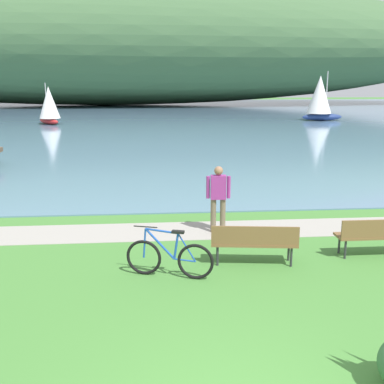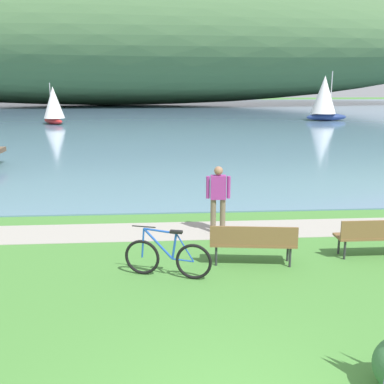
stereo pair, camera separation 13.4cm
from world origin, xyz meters
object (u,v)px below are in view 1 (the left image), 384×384
object	(u,v)px
sailboat_mid_bay	(49,105)
sailboat_toward_hillside	(320,98)
park_bench_further_along	(379,234)
person_at_shoreline	(218,195)
park_bench_near_camera	(254,241)
bicycle_leaning_near_bench	(169,258)

from	to	relation	value
sailboat_mid_bay	sailboat_toward_hillside	bearing A→B (deg)	4.19
park_bench_further_along	sailboat_mid_bay	bearing A→B (deg)	112.82
park_bench_further_along	person_at_shoreline	size ratio (longest dim) A/B	1.05
park_bench_near_camera	sailboat_mid_bay	bearing A→B (deg)	108.37
bicycle_leaning_near_bench	person_at_shoreline	world-z (taller)	person_at_shoreline
sailboat_toward_hillside	person_at_shoreline	bearing A→B (deg)	-113.63
park_bench_further_along	sailboat_toward_hillside	bearing A→B (deg)	72.39
person_at_shoreline	sailboat_mid_bay	bearing A→B (deg)	108.82
bicycle_leaning_near_bench	sailboat_mid_bay	size ratio (longest dim) A/B	0.49
person_at_shoreline	sailboat_mid_bay	world-z (taller)	sailboat_mid_bay
bicycle_leaning_near_bench	sailboat_toward_hillside	bearing A→B (deg)	66.14
sailboat_mid_bay	sailboat_toward_hillside	xyz separation A→B (m)	(24.60, 1.80, 0.49)
park_bench_near_camera	sailboat_toward_hillside	bearing A→B (deg)	68.37
person_at_shoreline	sailboat_mid_bay	size ratio (longest dim) A/B	0.49
bicycle_leaning_near_bench	sailboat_toward_hillside	xyz separation A→B (m)	(15.51, 35.08, 1.79)
park_bench_further_along	sailboat_mid_bay	distance (m)	35.33
sailboat_mid_bay	park_bench_further_along	bearing A→B (deg)	-67.18
bicycle_leaning_near_bench	person_at_shoreline	bearing A→B (deg)	63.42
park_bench_near_camera	sailboat_mid_bay	size ratio (longest dim) A/B	0.52
bicycle_leaning_near_bench	person_at_shoreline	xyz separation A→B (m)	(1.34, 2.68, 0.58)
bicycle_leaning_near_bench	sailboat_mid_bay	world-z (taller)	sailboat_mid_bay
park_bench_further_along	sailboat_toward_hillside	size ratio (longest dim) A/B	0.39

